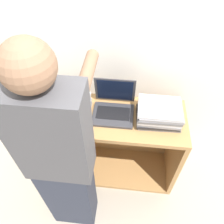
# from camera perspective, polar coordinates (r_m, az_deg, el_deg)

# --- Properties ---
(ground_plane) EXTENTS (12.00, 12.00, 0.00)m
(ground_plane) POSITION_cam_1_polar(r_m,az_deg,el_deg) (2.24, -0.48, -19.29)
(ground_plane) COLOR #9E9384
(wall_back) EXTENTS (8.00, 0.05, 2.40)m
(wall_back) POSITION_cam_1_polar(r_m,az_deg,el_deg) (1.69, 1.56, 16.83)
(wall_back) COLOR silver
(wall_back) RESTS_ON ground_plane
(cart) EXTENTS (1.14, 0.47, 0.80)m
(cart) POSITION_cam_1_polar(r_m,az_deg,el_deg) (2.04, 0.41, -7.07)
(cart) COLOR #A87A47
(cart) RESTS_ON ground_plane
(laptop_open) EXTENTS (0.31, 0.28, 0.26)m
(laptop_open) POSITION_cam_1_polar(r_m,az_deg,el_deg) (1.68, 0.43, 1.38)
(laptop_open) COLOR #333338
(laptop_open) RESTS_ON cart
(laptop_stack_left) EXTENTS (0.34, 0.27, 0.14)m
(laptop_stack_left) POSITION_cam_1_polar(r_m,az_deg,el_deg) (1.69, -11.34, 1.49)
(laptop_stack_left) COLOR gray
(laptop_stack_left) RESTS_ON cart
(laptop_stack_right) EXTENTS (0.33, 0.26, 0.14)m
(laptop_stack_right) POSITION_cam_1_polar(r_m,az_deg,el_deg) (1.65, 12.17, -0.34)
(laptop_stack_right) COLOR slate
(laptop_stack_right) RESTS_ON cart
(person) EXTENTS (0.40, 0.53, 1.69)m
(person) POSITION_cam_1_polar(r_m,az_deg,el_deg) (1.42, -13.05, -12.90)
(person) COLOR #2D3342
(person) RESTS_ON ground_plane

